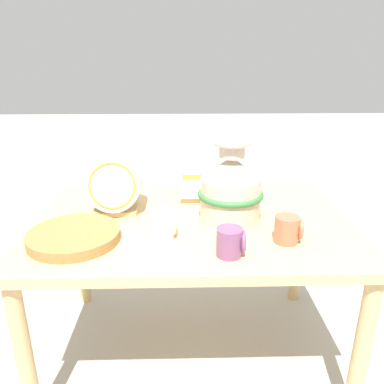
{
  "coord_description": "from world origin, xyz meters",
  "views": [
    {
      "loc": [
        -0.03,
        -1.33,
        1.23
      ],
      "look_at": [
        0.0,
        0.0,
        0.74
      ],
      "focal_mm": 35.0,
      "sensor_mm": 36.0,
      "label": 1
    }
  ],
  "objects_px": {
    "ceramic_vase": "(231,187)",
    "mug_cream_glaze": "(163,224)",
    "dish_rack_round_plates": "(115,188)",
    "dish_rack_square_plates": "(200,183)",
    "mug_terracotta_glaze": "(288,229)",
    "mug_plum_glaze": "(231,242)",
    "wicker_charger_stack": "(74,236)"
  },
  "relations": [
    {
      "from": "ceramic_vase",
      "to": "mug_cream_glaze",
      "type": "height_order",
      "value": "ceramic_vase"
    },
    {
      "from": "dish_rack_round_plates",
      "to": "dish_rack_square_plates",
      "type": "height_order",
      "value": "dish_rack_round_plates"
    },
    {
      "from": "dish_rack_square_plates",
      "to": "mug_terracotta_glaze",
      "type": "bearing_deg",
      "value": -56.64
    },
    {
      "from": "mug_plum_glaze",
      "to": "dish_rack_square_plates",
      "type": "bearing_deg",
      "value": 98.23
    },
    {
      "from": "ceramic_vase",
      "to": "dish_rack_square_plates",
      "type": "bearing_deg",
      "value": 113.87
    },
    {
      "from": "mug_plum_glaze",
      "to": "mug_terracotta_glaze",
      "type": "distance_m",
      "value": 0.22
    },
    {
      "from": "dish_rack_round_plates",
      "to": "wicker_charger_stack",
      "type": "xyz_separation_m",
      "value": [
        -0.1,
        -0.25,
        -0.09
      ]
    },
    {
      "from": "dish_rack_square_plates",
      "to": "mug_cream_glaze",
      "type": "bearing_deg",
      "value": -111.1
    },
    {
      "from": "mug_cream_glaze",
      "to": "dish_rack_round_plates",
      "type": "bearing_deg",
      "value": 132.26
    },
    {
      "from": "wicker_charger_stack",
      "to": "mug_cream_glaze",
      "type": "xyz_separation_m",
      "value": [
        0.3,
        0.02,
        0.03
      ]
    },
    {
      "from": "dish_rack_square_plates",
      "to": "mug_plum_glaze",
      "type": "xyz_separation_m",
      "value": [
        0.07,
        -0.51,
        -0.03
      ]
    },
    {
      "from": "wicker_charger_stack",
      "to": "mug_cream_glaze",
      "type": "bearing_deg",
      "value": 4.69
    },
    {
      "from": "ceramic_vase",
      "to": "wicker_charger_stack",
      "type": "relative_size",
      "value": 1.01
    },
    {
      "from": "ceramic_vase",
      "to": "dish_rack_round_plates",
      "type": "height_order",
      "value": "ceramic_vase"
    },
    {
      "from": "dish_rack_round_plates",
      "to": "mug_cream_glaze",
      "type": "distance_m",
      "value": 0.3
    },
    {
      "from": "mug_plum_glaze",
      "to": "mug_cream_glaze",
      "type": "xyz_separation_m",
      "value": [
        -0.22,
        0.13,
        0.0
      ]
    },
    {
      "from": "wicker_charger_stack",
      "to": "mug_plum_glaze",
      "type": "xyz_separation_m",
      "value": [
        0.52,
        -0.11,
        0.03
      ]
    },
    {
      "from": "mug_terracotta_glaze",
      "to": "ceramic_vase",
      "type": "bearing_deg",
      "value": 132.81
    },
    {
      "from": "dish_rack_square_plates",
      "to": "wicker_charger_stack",
      "type": "relative_size",
      "value": 0.65
    },
    {
      "from": "mug_plum_glaze",
      "to": "mug_terracotta_glaze",
      "type": "relative_size",
      "value": 1.0
    },
    {
      "from": "dish_rack_square_plates",
      "to": "mug_cream_glaze",
      "type": "relative_size",
      "value": 2.2
    },
    {
      "from": "dish_rack_square_plates",
      "to": "ceramic_vase",
      "type": "bearing_deg",
      "value": -66.13
    },
    {
      "from": "mug_cream_glaze",
      "to": "mug_terracotta_glaze",
      "type": "xyz_separation_m",
      "value": [
        0.42,
        -0.05,
        0.0
      ]
    },
    {
      "from": "wicker_charger_stack",
      "to": "mug_plum_glaze",
      "type": "bearing_deg",
      "value": -11.84
    },
    {
      "from": "dish_rack_round_plates",
      "to": "wicker_charger_stack",
      "type": "relative_size",
      "value": 0.74
    },
    {
      "from": "ceramic_vase",
      "to": "wicker_charger_stack",
      "type": "distance_m",
      "value": 0.59
    },
    {
      "from": "dish_rack_square_plates",
      "to": "mug_terracotta_glaze",
      "type": "xyz_separation_m",
      "value": [
        0.28,
        -0.42,
        -0.03
      ]
    },
    {
      "from": "dish_rack_square_plates",
      "to": "mug_cream_glaze",
      "type": "distance_m",
      "value": 0.4
    },
    {
      "from": "dish_rack_square_plates",
      "to": "wicker_charger_stack",
      "type": "bearing_deg",
      "value": -138.36
    },
    {
      "from": "dish_rack_round_plates",
      "to": "mug_cream_glaze",
      "type": "xyz_separation_m",
      "value": [
        0.2,
        -0.22,
        -0.06
      ]
    },
    {
      "from": "dish_rack_square_plates",
      "to": "wicker_charger_stack",
      "type": "distance_m",
      "value": 0.6
    },
    {
      "from": "mug_cream_glaze",
      "to": "mug_terracotta_glaze",
      "type": "height_order",
      "value": "same"
    }
  ]
}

